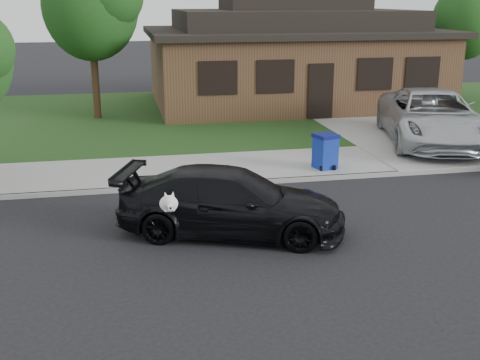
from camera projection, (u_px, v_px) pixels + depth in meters
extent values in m
plane|color=black|center=(305.00, 232.00, 12.47)|extent=(120.00, 120.00, 0.00)
cube|color=gray|center=(253.00, 166.00, 17.14)|extent=(60.00, 3.00, 0.12)
cube|color=gray|center=(265.00, 181.00, 15.74)|extent=(60.00, 0.12, 0.12)
cube|color=#193814|center=(210.00, 115.00, 24.65)|extent=(60.00, 13.00, 0.13)
cube|color=gray|center=(377.00, 123.00, 22.96)|extent=(4.50, 13.00, 0.14)
imported|color=black|center=(231.00, 202.00, 12.26)|extent=(5.00, 3.33, 1.34)
ellipsoid|color=white|center=(169.00, 204.00, 11.15)|extent=(0.34, 0.40, 0.30)
sphere|color=white|center=(170.00, 202.00, 10.90)|extent=(0.26, 0.26, 0.26)
cube|color=white|center=(170.00, 207.00, 10.80)|extent=(0.09, 0.12, 0.08)
sphere|color=black|center=(171.00, 208.00, 10.74)|extent=(0.04, 0.04, 0.04)
cone|color=white|center=(166.00, 195.00, 10.90)|extent=(0.11, 0.11, 0.14)
cone|color=white|center=(173.00, 194.00, 10.92)|extent=(0.11, 0.11, 0.14)
imported|color=silver|center=(432.00, 117.00, 19.38)|extent=(4.39, 6.63, 1.69)
cube|color=navy|center=(325.00, 153.00, 16.65)|extent=(0.66, 0.66, 0.87)
cube|color=#070F55|center=(326.00, 136.00, 16.51)|extent=(0.72, 0.72, 0.10)
cylinder|color=black|center=(321.00, 168.00, 16.47)|extent=(0.09, 0.14, 0.14)
cylinder|color=black|center=(335.00, 168.00, 16.54)|extent=(0.09, 0.14, 0.14)
cube|color=#422B1C|center=(292.00, 69.00, 26.83)|extent=(12.00, 8.00, 3.00)
cube|color=black|center=(293.00, 32.00, 26.35)|extent=(12.60, 8.60, 0.25)
cube|color=black|center=(293.00, 19.00, 26.20)|extent=(10.00, 6.50, 0.80)
cube|color=black|center=(293.00, 3.00, 26.00)|extent=(6.00, 3.50, 0.60)
cube|color=black|center=(321.00, 91.00, 23.16)|extent=(1.00, 0.06, 2.10)
cube|color=black|center=(218.00, 78.00, 22.24)|extent=(1.30, 0.05, 1.10)
cube|color=black|center=(276.00, 77.00, 22.65)|extent=(1.30, 0.05, 1.10)
cube|color=black|center=(375.00, 74.00, 23.41)|extent=(1.30, 0.05, 1.10)
cube|color=black|center=(422.00, 73.00, 23.78)|extent=(1.30, 0.05, 1.10)
cylinder|color=#332114|center=(96.00, 86.00, 23.42)|extent=(0.28, 0.28, 2.48)
ellipsoid|color=#143811|center=(90.00, 5.00, 22.54)|extent=(3.60, 3.60, 4.14)
cylinder|color=#332114|center=(460.00, 77.00, 28.01)|extent=(0.28, 0.28, 2.03)
ellipsoid|color=#143811|center=(466.00, 21.00, 27.28)|extent=(3.00, 3.00, 3.45)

